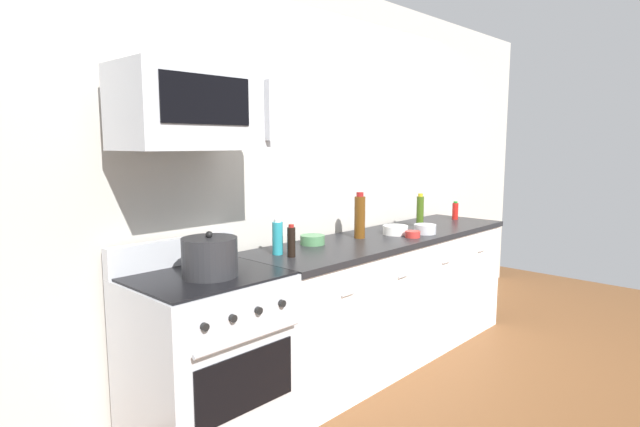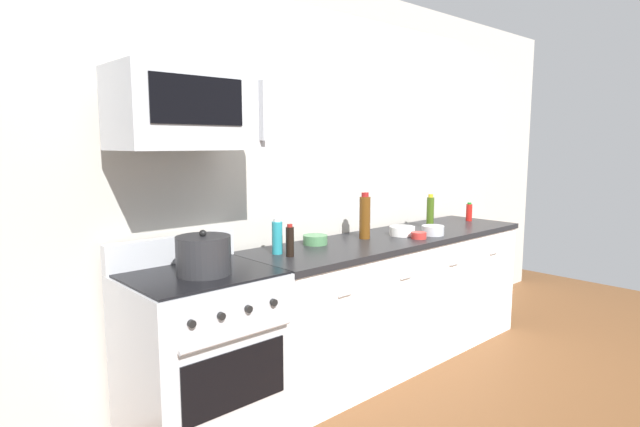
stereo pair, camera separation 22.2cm
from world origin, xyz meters
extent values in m
plane|color=brown|center=(0.00, 0.00, 0.00)|extent=(6.62, 6.62, 0.00)
cube|color=#B7B2A8|center=(0.00, 0.41, 1.35)|extent=(5.52, 0.10, 2.70)
cube|color=white|center=(0.00, 0.00, 0.44)|extent=(2.40, 0.62, 0.88)
cube|color=black|center=(0.00, 0.00, 0.90)|extent=(2.43, 0.65, 0.04)
cube|color=black|center=(0.00, -0.28, 0.05)|extent=(2.40, 0.02, 0.10)
cylinder|color=silver|center=(-0.84, -0.32, 0.72)|extent=(0.10, 0.02, 0.02)
cylinder|color=silver|center=(-0.28, -0.32, 0.72)|extent=(0.10, 0.02, 0.02)
cylinder|color=silver|center=(0.28, -0.32, 0.72)|extent=(0.10, 0.02, 0.02)
cylinder|color=silver|center=(0.84, -0.32, 0.72)|extent=(0.10, 0.02, 0.02)
cube|color=#B7BABF|center=(-1.59, 0.00, 0.46)|extent=(0.76, 0.64, 0.91)
cube|color=black|center=(-1.59, -0.32, 0.45)|extent=(0.58, 0.01, 0.30)
cylinder|color=#B7BABF|center=(-1.59, -0.35, 0.68)|extent=(0.61, 0.02, 0.02)
cube|color=#B7BABF|center=(-1.59, 0.29, 0.99)|extent=(0.76, 0.06, 0.16)
cube|color=black|center=(-1.59, 0.00, 0.92)|extent=(0.73, 0.61, 0.01)
cylinder|color=black|center=(-1.82, -0.33, 0.79)|extent=(0.04, 0.02, 0.04)
cylinder|color=black|center=(-1.67, -0.33, 0.79)|extent=(0.04, 0.02, 0.04)
cylinder|color=black|center=(-1.51, -0.33, 0.79)|extent=(0.04, 0.02, 0.04)
cylinder|color=black|center=(-1.36, -0.33, 0.79)|extent=(0.04, 0.02, 0.04)
cube|color=#B7BABF|center=(-1.59, 0.05, 1.75)|extent=(0.74, 0.40, 0.40)
cube|color=black|center=(-1.65, -0.15, 1.78)|extent=(0.48, 0.01, 0.22)
cube|color=#B7BABF|center=(-1.29, -0.17, 1.75)|extent=(0.02, 0.04, 0.30)
cylinder|color=black|center=(-1.00, -0.02, 1.01)|extent=(0.05, 0.05, 0.18)
cylinder|color=maroon|center=(-1.00, -0.02, 1.11)|extent=(0.03, 0.03, 0.02)
cylinder|color=#59330F|center=(-0.25, 0.08, 1.07)|extent=(0.08, 0.08, 0.30)
cylinder|color=maroon|center=(-0.25, 0.08, 1.23)|extent=(0.05, 0.05, 0.03)
cylinder|color=#385114|center=(0.48, 0.04, 1.04)|extent=(0.06, 0.06, 0.24)
cylinder|color=#B29919|center=(0.48, 0.04, 1.18)|extent=(0.04, 0.04, 0.02)
cylinder|color=teal|center=(-1.01, 0.09, 1.02)|extent=(0.06, 0.06, 0.20)
cylinder|color=white|center=(-1.01, 0.09, 1.13)|extent=(0.04, 0.04, 0.02)
cylinder|color=#B21914|center=(1.03, 0.03, 0.99)|extent=(0.05, 0.05, 0.15)
cylinder|color=#19721E|center=(1.03, 0.03, 1.07)|extent=(0.03, 0.03, 0.01)
cylinder|color=#B72D28|center=(0.03, -0.18, 0.94)|extent=(0.11, 0.11, 0.05)
torus|color=#B72D28|center=(0.03, -0.18, 0.96)|extent=(0.11, 0.11, 0.01)
cylinder|color=#B72D28|center=(0.03, -0.18, 0.92)|extent=(0.06, 0.06, 0.01)
cylinder|color=#477A4C|center=(-0.64, 0.16, 0.95)|extent=(0.16, 0.16, 0.06)
torus|color=#477A4C|center=(-0.64, 0.16, 0.98)|extent=(0.16, 0.16, 0.01)
cylinder|color=#477A4C|center=(-0.64, 0.16, 0.92)|extent=(0.09, 0.09, 0.01)
cylinder|color=white|center=(0.05, -0.02, 0.95)|extent=(0.18, 0.18, 0.06)
torus|color=white|center=(0.05, -0.02, 0.98)|extent=(0.18, 0.18, 0.01)
cylinder|color=white|center=(0.05, -0.02, 0.92)|extent=(0.10, 0.10, 0.01)
cylinder|color=#B2B5BA|center=(0.22, -0.17, 0.95)|extent=(0.16, 0.16, 0.07)
torus|color=#B2B5BA|center=(0.22, -0.17, 0.99)|extent=(0.16, 0.16, 0.01)
cylinder|color=#B2B5BA|center=(0.22, -0.17, 0.93)|extent=(0.09, 0.09, 0.01)
cylinder|color=#262628|center=(-1.59, -0.05, 1.02)|extent=(0.28, 0.28, 0.20)
sphere|color=black|center=(-1.59, -0.05, 1.13)|extent=(0.04, 0.04, 0.04)
camera|label=1|loc=(-3.03, -2.17, 1.58)|focal=28.78mm
camera|label=2|loc=(-2.87, -2.33, 1.58)|focal=28.78mm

